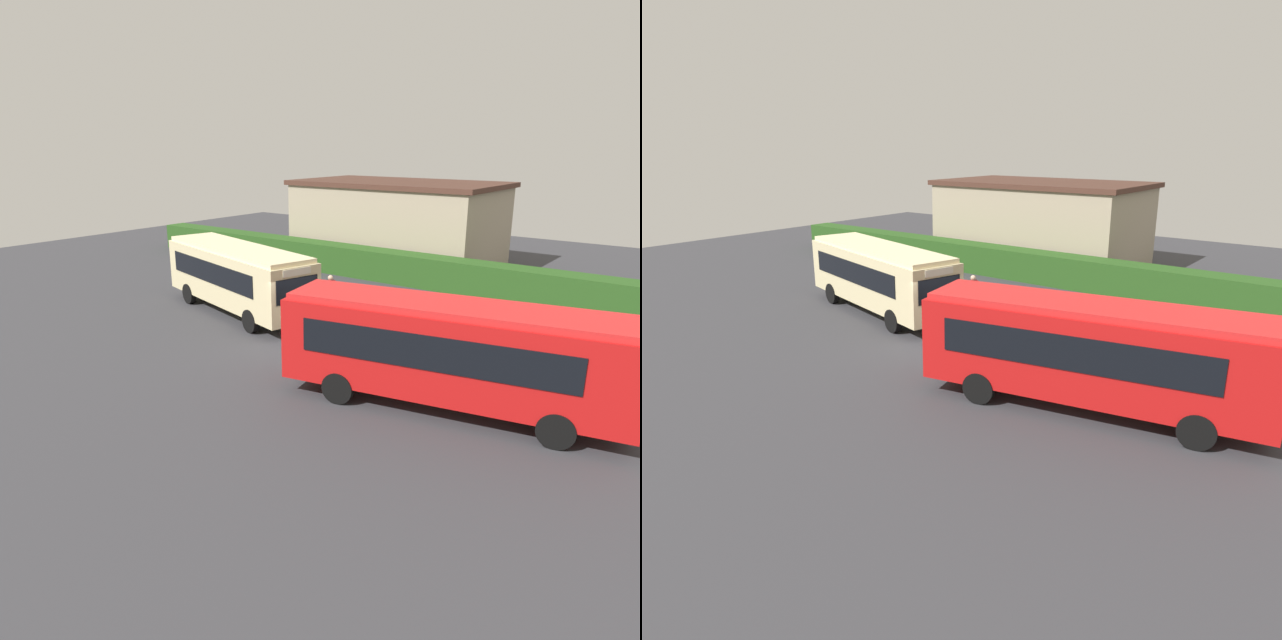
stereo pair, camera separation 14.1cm
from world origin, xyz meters
TOP-DOWN VIEW (x-y plane):
  - ground_plane at (0.00, 0.00)m, footprint 64.00×64.00m
  - bus_cream at (-5.28, 1.52)m, footprint 9.62×4.72m
  - bus_red at (6.90, -1.94)m, footprint 10.29×4.26m
  - person_left at (-1.53, 3.64)m, footprint 0.44×0.50m
  - person_center at (6.81, 1.58)m, footprint 0.29×0.45m
  - hedge_row at (0.00, 11.41)m, footprint 44.00×1.60m
  - depot_building at (-5.38, 16.33)m, footprint 13.10×7.53m
  - traffic_cone at (2.29, 3.44)m, footprint 0.36×0.36m

SIDE VIEW (x-z plane):
  - ground_plane at x=0.00m, z-range 0.00..0.00m
  - traffic_cone at x=2.29m, z-range 0.00..0.60m
  - hedge_row at x=0.00m, z-range 0.00..1.70m
  - person_left at x=-1.53m, z-range 0.07..1.99m
  - person_center at x=6.81m, z-range 0.07..2.00m
  - bus_cream at x=-5.28m, z-range 0.24..3.38m
  - bus_red at x=6.90m, z-range 0.24..3.52m
  - depot_building at x=-5.38m, z-range 0.01..5.28m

